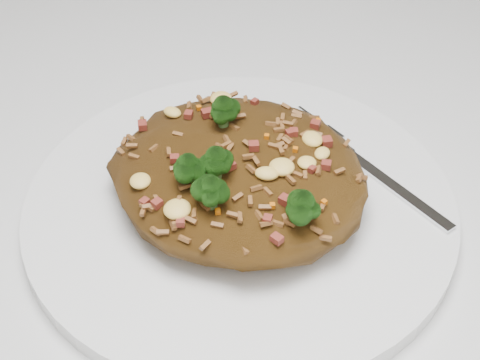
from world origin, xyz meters
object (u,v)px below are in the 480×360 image
at_px(plate, 240,203).
at_px(fork, 371,170).
at_px(fried_rice, 240,166).
at_px(dining_table, 338,274).

distance_m(plate, fork, 0.10).
xyz_separation_m(plate, fried_rice, (0.00, -0.00, 0.04)).
xyz_separation_m(dining_table, fork, (0.01, 0.01, 0.11)).
relative_size(plate, fried_rice, 1.68).
relative_size(dining_table, plate, 4.07).
distance_m(dining_table, fried_rice, 0.16).
bearing_deg(fork, fried_rice, -111.53).
xyz_separation_m(dining_table, fried_rice, (-0.06, -0.06, 0.13)).
relative_size(dining_table, fork, 7.68).
height_order(dining_table, fried_rice, fried_rice).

